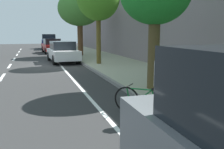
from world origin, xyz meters
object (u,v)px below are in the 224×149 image
object	(u,v)px
cyclist_with_backpack	(163,77)
parked_sedan_red_mid	(52,46)
street_tree_corner	(80,9)
bicycle_at_curb	(145,101)
parked_pickup_dark_blue_far	(49,42)
fire_hydrant	(168,89)
parked_sedan_white_second	(63,52)

from	to	relation	value
cyclist_with_backpack	parked_sedan_red_mid	bearing A→B (deg)	92.47
parked_sedan_red_mid	street_tree_corner	distance (m)	6.46
bicycle_at_curb	parked_sedan_red_mid	bearing A→B (deg)	91.95
parked_pickup_dark_blue_far	fire_hydrant	distance (m)	27.48
street_tree_corner	parked_pickup_dark_blue_far	bearing A→B (deg)	99.29
cyclist_with_backpack	street_tree_corner	size ratio (longest dim) A/B	0.32
fire_hydrant	cyclist_with_backpack	bearing A→B (deg)	-128.05
parked_pickup_dark_blue_far	street_tree_corner	world-z (taller)	street_tree_corner
parked_sedan_red_mid	parked_pickup_dark_blue_far	distance (m)	6.81
street_tree_corner	cyclist_with_backpack	bearing A→B (deg)	-94.09
parked_sedan_red_mid	cyclist_with_backpack	distance (m)	21.52
bicycle_at_curb	fire_hydrant	distance (m)	1.00
parked_sedan_red_mid	parked_sedan_white_second	bearing A→B (deg)	-89.46
parked_sedan_white_second	street_tree_corner	world-z (taller)	street_tree_corner
parked_sedan_white_second	parked_pickup_dark_blue_far	world-z (taller)	parked_pickup_dark_blue_far
parked_pickup_dark_blue_far	street_tree_corner	distance (m)	12.46
parked_pickup_dark_blue_far	street_tree_corner	xyz separation A→B (m)	(1.94, -11.86, 3.29)
parked_sedan_white_second	parked_sedan_red_mid	bearing A→B (deg)	90.54
parked_sedan_white_second	parked_sedan_red_mid	distance (m)	8.72
parked_sedan_white_second	parked_pickup_dark_blue_far	xyz separation A→B (m)	(0.08, 15.53, 0.15)
parked_sedan_white_second	bicycle_at_curb	bearing A→B (deg)	-87.06
cyclist_with_backpack	fire_hydrant	world-z (taller)	cyclist_with_backpack
cyclist_with_backpack	street_tree_corner	xyz separation A→B (m)	(1.18, 16.45, 3.09)
parked_pickup_dark_blue_far	bicycle_at_curb	bearing A→B (deg)	-88.86
parked_pickup_dark_blue_far	bicycle_at_curb	distance (m)	27.85
parked_sedan_white_second	fire_hydrant	distance (m)	12.01
street_tree_corner	fire_hydrant	world-z (taller)	street_tree_corner
bicycle_at_curb	parked_pickup_dark_blue_far	bearing A→B (deg)	91.14
fire_hydrant	street_tree_corner	bearing A→B (deg)	88.19
street_tree_corner	parked_sedan_red_mid	bearing A→B (deg)	112.60
parked_sedan_red_mid	fire_hydrant	xyz separation A→B (m)	(1.61, -20.63, -0.20)
parked_sedan_white_second	fire_hydrant	world-z (taller)	parked_sedan_white_second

